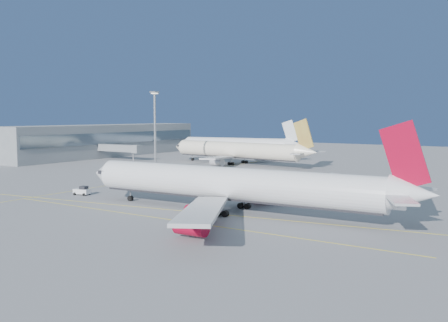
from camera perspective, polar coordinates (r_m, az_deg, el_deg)
ground at (r=107.15m, az=-2.96°, el=-5.19°), size 500.00×500.00×0.00m
terminal at (r=245.73m, az=-13.20°, el=2.31°), size 18.40×110.00×15.00m
jet_bridge at (r=221.24m, az=-11.67°, el=1.43°), size 23.60×3.60×6.90m
taxiway_lines at (r=120.98m, az=-6.87°, el=-4.02°), size 118.86×140.00×0.02m
airliner_virgin at (r=99.12m, az=1.35°, el=-2.74°), size 75.69×67.99×18.68m
airliner_etihad at (r=198.25m, az=1.70°, el=1.23°), size 70.20×64.47×18.32m
airliner_third at (r=248.94m, az=1.58°, el=1.97°), size 64.89×59.29×17.43m
pushback_tug at (r=126.77m, az=-15.90°, el=-3.30°), size 4.24×3.03×2.21m
light_mast at (r=176.61m, az=-7.90°, el=4.20°), size 2.40×2.40×27.76m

